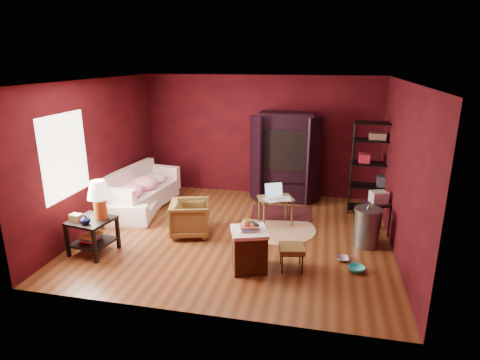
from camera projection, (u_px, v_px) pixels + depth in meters
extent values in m
cube|color=brown|center=(238.00, 234.00, 7.52)|extent=(5.50, 5.00, 0.02)
cube|color=white|center=(237.00, 80.00, 6.69)|extent=(5.50, 5.00, 0.02)
cube|color=#470A10|center=(261.00, 136.00, 9.45)|extent=(5.50, 0.02, 2.80)
cube|color=#470A10|center=(192.00, 213.00, 4.76)|extent=(5.50, 0.02, 2.80)
cube|color=#470A10|center=(97.00, 154.00, 7.66)|extent=(0.02, 5.00, 2.80)
cube|color=#470A10|center=(402.00, 171.00, 6.55)|extent=(0.02, 5.00, 2.80)
cube|color=white|center=(65.00, 156.00, 6.66)|extent=(0.02, 1.20, 1.40)
imported|color=white|center=(140.00, 190.00, 8.64)|extent=(0.97, 2.26, 0.86)
imported|color=black|center=(190.00, 217.00, 7.39)|extent=(0.81, 0.84, 0.72)
imported|color=silver|center=(343.00, 254.00, 6.50)|extent=(0.23, 0.08, 0.22)
imported|color=#2AC5C6|center=(357.00, 264.00, 6.16)|extent=(0.26, 0.09, 0.26)
imported|color=#0C0F3F|center=(85.00, 219.00, 6.43)|extent=(0.20, 0.21, 0.16)
imported|color=#FCE87B|center=(247.00, 222.00, 6.05)|extent=(0.15, 0.14, 0.12)
cube|color=black|center=(91.00, 221.00, 6.64)|extent=(0.73, 0.73, 0.04)
cube|color=black|center=(94.00, 242.00, 6.76)|extent=(0.68, 0.68, 0.03)
cube|color=black|center=(67.00, 240.00, 6.58)|extent=(0.06, 0.06, 0.59)
cube|color=black|center=(95.00, 246.00, 6.37)|extent=(0.06, 0.06, 0.59)
cube|color=black|center=(92.00, 227.00, 7.08)|extent=(0.06, 0.06, 0.59)
cube|color=black|center=(118.00, 232.00, 6.88)|extent=(0.06, 0.06, 0.59)
cylinder|color=#C25923|center=(100.00, 208.00, 6.63)|extent=(0.24, 0.24, 0.36)
cone|color=#F2E5C6|center=(98.00, 189.00, 6.54)|extent=(0.44, 0.44, 0.30)
cube|color=olive|center=(76.00, 218.00, 6.54)|extent=(0.21, 0.16, 0.13)
cube|color=#BD2F34|center=(91.00, 239.00, 6.76)|extent=(0.28, 0.33, 0.03)
cube|color=#2F7BBD|center=(91.00, 237.00, 6.75)|extent=(0.28, 0.33, 0.03)
cube|color=gold|center=(91.00, 235.00, 6.73)|extent=(0.28, 0.33, 0.03)
cube|color=white|center=(144.00, 197.00, 8.71)|extent=(0.97, 1.89, 0.38)
cube|color=white|center=(130.00, 184.00, 8.73)|extent=(0.38, 1.82, 0.76)
cube|color=white|center=(118.00, 201.00, 7.83)|extent=(0.78, 0.26, 0.52)
cube|color=white|center=(164.00, 177.00, 9.46)|extent=(0.78, 0.26, 0.52)
ellipsoid|color=#F02267|center=(131.00, 191.00, 8.13)|extent=(0.55, 0.55, 0.27)
ellipsoid|color=#F02267|center=(145.00, 183.00, 8.60)|extent=(0.61, 0.61, 0.30)
ellipsoid|color=white|center=(156.00, 179.00, 9.04)|extent=(0.51, 0.51, 0.25)
cube|color=#43230F|center=(249.00, 251.00, 6.20)|extent=(0.64, 0.64, 0.60)
cube|color=white|center=(249.00, 232.00, 6.10)|extent=(0.68, 0.68, 0.06)
cube|color=beige|center=(249.00, 229.00, 6.09)|extent=(0.35, 0.30, 0.02)
cube|color=#4D7EB5|center=(249.00, 228.00, 6.08)|extent=(0.34, 0.31, 0.02)
cube|color=#CF514D|center=(249.00, 226.00, 6.07)|extent=(0.31, 0.26, 0.02)
cube|color=black|center=(255.00, 224.00, 6.11)|extent=(0.15, 0.17, 0.02)
cube|color=black|center=(292.00, 248.00, 6.17)|extent=(0.44, 0.44, 0.08)
cube|color=black|center=(292.00, 251.00, 6.19)|extent=(0.40, 0.40, 0.02)
cylinder|color=black|center=(282.00, 264.00, 6.09)|extent=(0.02, 0.02, 0.31)
cylinder|color=black|center=(302.00, 265.00, 6.08)|extent=(0.02, 0.02, 0.31)
cylinder|color=black|center=(281.00, 255.00, 6.38)|extent=(0.02, 0.02, 0.31)
cylinder|color=black|center=(300.00, 255.00, 6.37)|extent=(0.02, 0.02, 0.31)
cylinder|color=beige|center=(278.00, 229.00, 7.72)|extent=(1.86, 1.86, 0.01)
cube|color=#4E1419|center=(281.00, 213.00, 8.49)|extent=(1.34, 0.97, 0.01)
cube|color=brown|center=(276.00, 198.00, 7.81)|extent=(0.78, 0.68, 0.03)
cylinder|color=brown|center=(264.00, 216.00, 7.66)|extent=(0.05, 0.05, 0.54)
cylinder|color=brown|center=(292.00, 214.00, 7.77)|extent=(0.05, 0.05, 0.54)
cylinder|color=brown|center=(259.00, 209.00, 8.00)|extent=(0.05, 0.05, 0.54)
cylinder|color=brown|center=(286.00, 207.00, 8.11)|extent=(0.05, 0.05, 0.54)
cube|color=silver|center=(275.00, 197.00, 7.83)|extent=(0.41, 0.36, 0.02)
cube|color=silver|center=(274.00, 189.00, 7.90)|extent=(0.35, 0.21, 0.23)
cube|color=beige|center=(271.00, 200.00, 7.67)|extent=(0.37, 0.40, 0.00)
cube|color=beige|center=(285.00, 199.00, 7.74)|extent=(0.30, 0.37, 0.00)
cube|color=black|center=(285.00, 157.00, 9.08)|extent=(1.20, 0.69, 2.02)
cube|color=black|center=(285.00, 149.00, 8.92)|extent=(0.98, 0.52, 0.90)
cube|color=black|center=(256.00, 159.00, 8.91)|extent=(0.33, 0.41, 1.91)
cube|color=black|center=(314.00, 161.00, 8.70)|extent=(0.30, 0.43, 1.91)
cube|color=#292B2E|center=(285.00, 153.00, 9.00)|extent=(0.68, 0.56, 0.55)
cube|color=black|center=(285.00, 156.00, 8.75)|extent=(0.53, 0.03, 0.43)
cube|color=black|center=(284.00, 180.00, 9.19)|extent=(0.98, 0.57, 0.05)
cylinder|color=black|center=(352.00, 170.00, 8.20)|extent=(0.03, 0.03, 1.94)
cylinder|color=black|center=(399.00, 173.00, 7.98)|extent=(0.03, 0.03, 1.94)
cylinder|color=black|center=(351.00, 165.00, 8.56)|extent=(0.03, 0.03, 1.94)
cylinder|color=black|center=(396.00, 168.00, 8.34)|extent=(0.03, 0.03, 1.94)
cube|color=black|center=(370.00, 208.00, 8.52)|extent=(0.97, 0.45, 0.03)
cube|color=black|center=(372.00, 186.00, 8.38)|extent=(0.97, 0.45, 0.03)
cube|color=black|center=(375.00, 164.00, 8.24)|extent=(0.97, 0.45, 0.03)
cube|color=black|center=(377.00, 140.00, 8.10)|extent=(0.97, 0.45, 0.03)
cube|color=black|center=(379.00, 123.00, 7.99)|extent=(0.97, 0.45, 0.03)
cube|color=maroon|center=(364.00, 158.00, 8.26)|extent=(0.23, 0.28, 0.17)
cube|color=#333540|center=(384.00, 181.00, 8.29)|extent=(0.28, 0.28, 0.22)
cube|color=#805F4D|center=(378.00, 136.00, 8.07)|extent=(0.33, 0.23, 0.13)
cube|color=black|center=(378.00, 203.00, 7.39)|extent=(0.53, 0.53, 0.04)
cube|color=black|center=(371.00, 222.00, 7.29)|extent=(0.05, 0.05, 0.60)
cube|color=black|center=(390.00, 221.00, 7.33)|extent=(0.05, 0.05, 0.60)
cube|color=black|center=(363.00, 215.00, 7.62)|extent=(0.05, 0.05, 0.60)
cube|color=black|center=(381.00, 214.00, 7.66)|extent=(0.05, 0.05, 0.60)
cube|color=silver|center=(379.00, 197.00, 7.35)|extent=(0.35, 0.31, 0.21)
cylinder|color=slate|center=(367.00, 228.00, 6.96)|extent=(0.54, 0.54, 0.65)
cylinder|color=slate|center=(368.00, 210.00, 6.86)|extent=(0.60, 0.60, 0.04)
sphere|color=slate|center=(369.00, 208.00, 6.85)|extent=(0.08, 0.08, 0.06)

